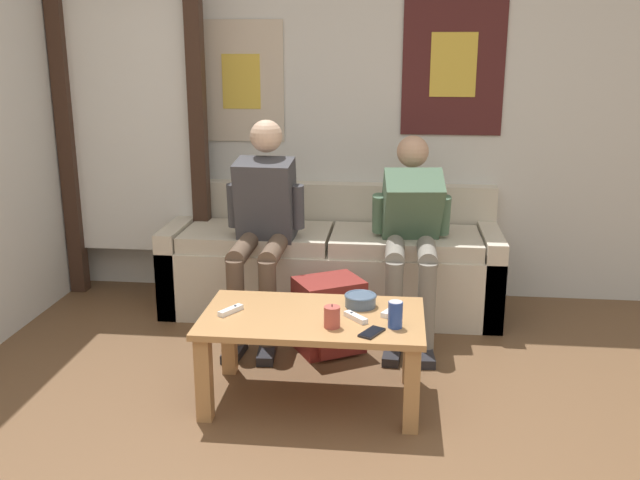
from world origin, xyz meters
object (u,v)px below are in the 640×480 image
object	(u,v)px
game_controller_near_left	(356,317)
game_controller_far_center	(231,310)
game_controller_near_right	(391,311)
cell_phone	(372,332)
coffee_table	(313,331)
person_seated_teen	(411,227)
backpack	(330,317)
couch	(332,265)
person_seated_adult	(262,220)
ceramic_bowl	(360,299)
pillar_candle	(332,317)
drink_can_blue	(395,314)

from	to	relation	value
game_controller_near_left	game_controller_far_center	bearing A→B (deg)	177.75
game_controller_near_right	cell_phone	size ratio (longest dim) A/B	0.95
coffee_table	game_controller_near_left	world-z (taller)	game_controller_near_left
person_seated_teen	backpack	distance (m)	0.72
coffee_table	couch	bearing A→B (deg)	91.23
person_seated_adult	person_seated_teen	size ratio (longest dim) A/B	1.09
person_seated_teen	ceramic_bowl	xyz separation A→B (m)	(-0.25, -0.80, -0.17)
person_seated_adult	pillar_candle	distance (m)	1.14
backpack	game_controller_near_right	xyz separation A→B (m)	(0.34, -0.52, 0.25)
pillar_candle	game_controller_near_right	distance (m)	0.33
couch	ceramic_bowl	distance (m)	1.16
person_seated_adult	person_seated_teen	world-z (taller)	person_seated_adult
person_seated_adult	backpack	world-z (taller)	person_seated_adult
person_seated_adult	drink_can_blue	distance (m)	1.27
game_controller_near_right	couch	bearing A→B (deg)	108.22
coffee_table	game_controller_near_right	size ratio (longest dim) A/B	7.34
person_seated_adult	person_seated_teen	distance (m)	0.87
coffee_table	ceramic_bowl	bearing A→B (deg)	33.01
cell_phone	backpack	bearing A→B (deg)	108.58
game_controller_near_left	couch	bearing A→B (deg)	100.17
person_seated_teen	pillar_candle	bearing A→B (deg)	-108.59
game_controller_near_left	backpack	bearing A→B (deg)	106.19
pillar_candle	game_controller_near_right	bearing A→B (deg)	36.85
couch	backpack	bearing A→B (deg)	-85.54
person_seated_adult	backpack	bearing A→B (deg)	-33.67
ceramic_bowl	game_controller_far_center	size ratio (longest dim) A/B	1.12
person_seated_adult	backpack	xyz separation A→B (m)	(0.43, -0.28, -0.48)
person_seated_teen	game_controller_near_left	bearing A→B (deg)	-104.99
pillar_candle	game_controller_far_center	distance (m)	0.51
ceramic_bowl	game_controller_near_right	distance (m)	0.17
cell_phone	game_controller_near_right	bearing A→B (deg)	72.04
game_controller_far_center	cell_phone	distance (m)	0.70
backpack	game_controller_near_right	bearing A→B (deg)	-56.78
game_controller_far_center	person_seated_adult	bearing A→B (deg)	90.58
ceramic_bowl	cell_phone	bearing A→B (deg)	-78.41
game_controller_near_right	person_seated_adult	bearing A→B (deg)	133.62
game_controller_near_right	game_controller_far_center	world-z (taller)	same
ceramic_bowl	game_controller_near_left	xyz separation A→B (m)	(-0.01, -0.18, -0.02)
backpack	pillar_candle	bearing A→B (deg)	-83.76
game_controller_near_right	pillar_candle	bearing A→B (deg)	-143.15
game_controller_near_left	drink_can_blue	bearing A→B (deg)	-21.17
pillar_candle	game_controller_near_right	xyz separation A→B (m)	(0.26, 0.20, -0.04)
couch	person_seated_adult	world-z (taller)	person_seated_adult
ceramic_bowl	game_controller_near_left	bearing A→B (deg)	-93.96
person_seated_teen	pillar_candle	world-z (taller)	person_seated_teen
game_controller_near_right	cell_phone	bearing A→B (deg)	-107.96
ceramic_bowl	cell_phone	distance (m)	0.34
person_seated_teen	game_controller_far_center	xyz separation A→B (m)	(-0.86, -0.96, -0.19)
drink_can_blue	game_controller_far_center	size ratio (longest dim) A/B	0.88
person_seated_adult	pillar_candle	world-z (taller)	person_seated_adult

